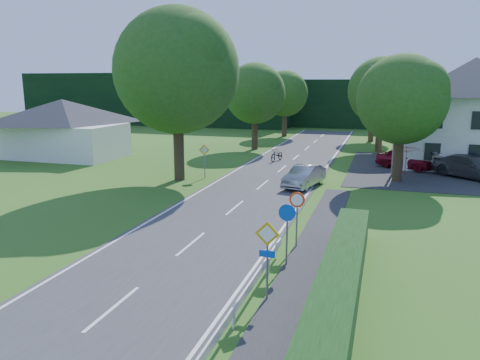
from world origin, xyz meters
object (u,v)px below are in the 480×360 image
(streetlight, at_px, (394,114))
(parked_car_red, at_px, (405,159))
(moving_car, at_px, (304,176))
(parked_car_grey, at_px, (471,167))
(parked_car_silver_a, at_px, (439,161))
(motorcycle, at_px, (277,155))
(parasol, at_px, (406,160))

(streetlight, xyz_separation_m, parked_car_red, (1.11, 3.00, -3.66))
(moving_car, height_order, parked_car_red, parked_car_red)
(streetlight, xyz_separation_m, moving_car, (-5.36, -5.70, -3.73))
(streetlight, xyz_separation_m, parked_car_grey, (5.46, 0.55, -3.63))
(moving_car, distance_m, parked_car_silver_a, 12.14)
(moving_car, height_order, motorcycle, moving_car)
(parked_car_silver_a, bearing_deg, moving_car, 150.26)
(motorcycle, height_order, parked_car_grey, parked_car_grey)
(moving_car, xyz_separation_m, parked_car_red, (6.47, 8.70, 0.07))
(parasol, bearing_deg, parked_car_red, 89.42)
(parked_car_red, xyz_separation_m, parked_car_silver_a, (2.41, -0.44, -0.01))
(streetlight, distance_m, parked_car_silver_a, 5.69)
(parked_car_red, bearing_deg, parasol, -151.44)
(streetlight, height_order, moving_car, streetlight)
(moving_car, distance_m, motorcycle, 9.96)
(motorcycle, relative_size, parked_car_grey, 0.39)
(parked_car_red, relative_size, parked_car_silver_a, 0.97)
(parked_car_grey, bearing_deg, motorcycle, 118.24)
(moving_car, bearing_deg, streetlight, 59.72)
(parked_car_grey, distance_m, parasol, 4.39)
(streetlight, relative_size, parked_car_silver_a, 1.74)
(moving_car, bearing_deg, parked_car_grey, 42.96)
(parked_car_grey, bearing_deg, parasol, 129.34)
(parasol, bearing_deg, streetlight, -152.97)
(parked_car_silver_a, xyz_separation_m, parked_car_grey, (1.94, -2.01, 0.03))
(parked_car_red, height_order, parasol, parasol)
(streetlight, distance_m, motorcycle, 10.62)
(parked_car_silver_a, distance_m, parasol, 3.17)
(motorcycle, xyz_separation_m, parked_car_grey, (14.73, -2.91, 0.23))
(moving_car, height_order, parked_car_silver_a, parked_car_silver_a)
(motorcycle, distance_m, parked_car_silver_a, 12.82)
(motorcycle, xyz_separation_m, parasol, (10.35, -2.90, 0.51))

